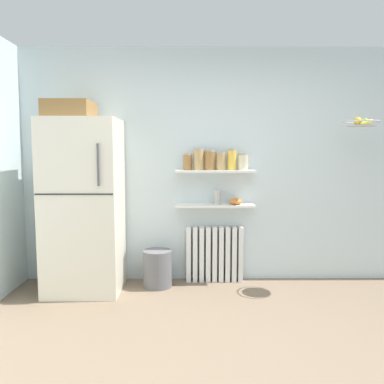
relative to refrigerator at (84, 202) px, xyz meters
The scene contains 16 objects.
ground_plane 2.07m from the refrigerator, 38.83° to the right, with size 7.04×7.04×0.00m, color #7A6651.
back_wall 1.53m from the refrigerator, 15.30° to the left, with size 7.04×0.10×2.60m, color silver.
refrigerator is the anchor object (origin of this frame).
radiator 1.54m from the refrigerator, 10.75° to the left, with size 0.64×0.12×0.62m.
wall_shelf_lower 1.41m from the refrigerator, ahead, with size 0.87×0.22×0.03m, color white.
wall_shelf_upper 1.44m from the refrigerator, ahead, with size 0.87×0.22×0.03m, color white.
storage_jar_0 1.18m from the refrigerator, 12.15° to the left, with size 0.09×0.09×0.18m.
storage_jar_1 1.30m from the refrigerator, 10.95° to the left, with size 0.12×0.12×0.24m.
storage_jar_2 1.41m from the refrigerator, ahead, with size 0.12×0.12×0.22m.
storage_jar_3 1.53m from the refrigerator, ahead, with size 0.11×0.11×0.19m.
storage_jar_4 1.65m from the refrigerator, ahead, with size 0.10×0.10×0.23m.
storage_jar_5 1.76m from the refrigerator, ahead, with size 0.11×0.11×0.18m.
vase 1.44m from the refrigerator, ahead, with size 0.07×0.07×0.16m, color #B2ADA8.
shelf_bowl 1.63m from the refrigerator, ahead, with size 0.15×0.15×0.07m, color orange.
trash_bin 1.06m from the refrigerator, ahead, with size 0.31×0.31×0.40m, color slate.
hanging_fruit_basket 2.96m from the refrigerator, ahead, with size 0.35×0.35×0.09m.
Camera 1 is at (-0.34, -2.38, 1.47)m, focal length 36.51 mm.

